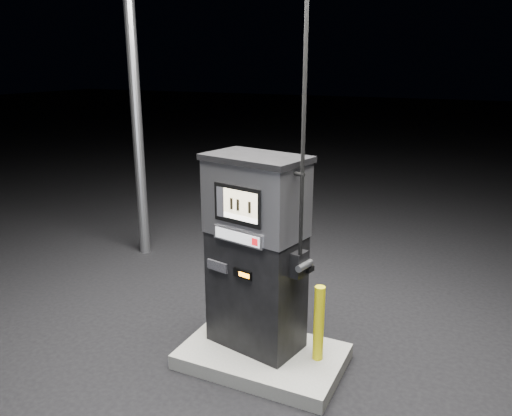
% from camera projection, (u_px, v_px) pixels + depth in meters
% --- Properties ---
extents(ground, '(80.00, 80.00, 0.00)m').
position_uv_depth(ground, '(262.00, 363.00, 5.08)').
color(ground, black).
rests_on(ground, ground).
extents(pump_island, '(1.60, 1.00, 0.15)m').
position_uv_depth(pump_island, '(262.00, 356.00, 5.06)').
color(pump_island, '#5E5E59').
rests_on(pump_island, ground).
extents(fuel_dispenser, '(1.13, 0.77, 4.07)m').
position_uv_depth(fuel_dispenser, '(256.00, 252.00, 4.88)').
color(fuel_dispenser, black).
rests_on(fuel_dispenser, pump_island).
extents(bollard_left, '(0.17, 0.17, 0.99)m').
position_uv_depth(bollard_left, '(212.00, 289.00, 5.25)').
color(bollard_left, '#CEC40B').
rests_on(bollard_left, pump_island).
extents(bollard_right, '(0.12, 0.12, 0.77)m').
position_uv_depth(bollard_right, '(319.00, 323.00, 4.78)').
color(bollard_right, '#CEC40B').
rests_on(bollard_right, pump_island).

